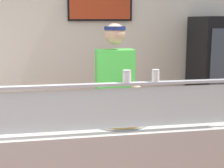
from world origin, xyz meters
name	(u,v)px	position (x,y,z in m)	size (l,w,h in m)	color
shop_rear_unit	(86,52)	(1.05, 2.31, 1.36)	(6.49, 0.13, 2.70)	silver
sneeze_guard	(118,101)	(1.04, 0.06, 1.20)	(1.91, 0.06, 0.39)	#B2B5BC
pizza_tray	(120,120)	(1.11, 0.33, 0.97)	(0.50, 0.50, 0.04)	#9EA0A8
pizza_server	(125,118)	(1.15, 0.31, 0.99)	(0.07, 0.28, 0.01)	#ADAFB7
parmesan_shaker	(127,77)	(1.11, 0.06, 1.38)	(0.06, 0.06, 0.09)	white
pepper_flake_shaker	(156,76)	(1.33, 0.06, 1.38)	(0.06, 0.06, 0.09)	white
worker_figure	(115,98)	(1.20, 1.00, 1.01)	(0.41, 0.50, 1.76)	#23232D
drink_fridge	(218,85)	(2.80, 1.87, 0.92)	(0.67, 0.66, 1.84)	black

